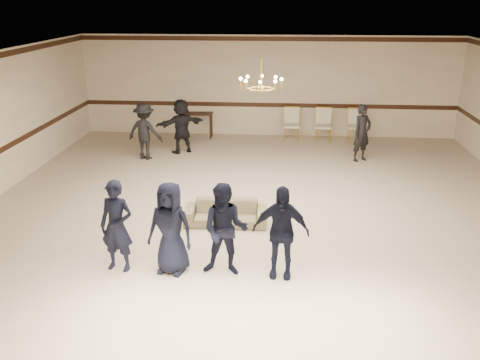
% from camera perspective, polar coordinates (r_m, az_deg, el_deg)
% --- Properties ---
extents(room, '(12.01, 14.01, 3.21)m').
position_cam_1_polar(room, '(10.21, 1.99, 3.70)').
color(room, '#C3B196').
rests_on(room, ground).
extents(chair_rail, '(12.00, 0.02, 0.14)m').
position_cam_1_polar(chair_rail, '(17.14, 3.07, 8.17)').
color(chair_rail, '#381B10').
rests_on(chair_rail, wall_back).
extents(crown_molding, '(12.00, 0.02, 0.14)m').
position_cam_1_polar(crown_molding, '(16.85, 3.21, 15.12)').
color(crown_molding, '#381B10').
rests_on(crown_molding, wall_back).
extents(chandelier, '(0.94, 0.94, 0.89)m').
position_cam_1_polar(chandelier, '(10.92, 2.32, 11.60)').
color(chandelier, gold).
rests_on(chandelier, ceiling).
extents(boy_a, '(0.63, 0.47, 1.57)m').
position_cam_1_polar(boy_a, '(8.89, -13.29, -4.92)').
color(boy_a, black).
rests_on(boy_a, floor).
extents(boy_b, '(0.86, 0.65, 1.57)m').
position_cam_1_polar(boy_b, '(8.66, -7.59, -5.21)').
color(boy_b, black).
rests_on(boy_b, floor).
extents(boy_c, '(0.80, 0.65, 1.57)m').
position_cam_1_polar(boy_c, '(8.52, -1.63, -5.46)').
color(boy_c, black).
rests_on(boy_c, floor).
extents(boy_d, '(0.95, 0.45, 1.57)m').
position_cam_1_polar(boy_d, '(8.48, 4.46, -5.65)').
color(boy_d, black).
rests_on(boy_d, floor).
extents(settee, '(1.66, 0.67, 0.48)m').
position_cam_1_polar(settee, '(10.55, -1.54, -3.58)').
color(settee, '#7B7152').
rests_on(settee, floor).
extents(adult_left, '(1.14, 0.82, 1.58)m').
position_cam_1_polar(adult_left, '(14.83, -10.33, 5.24)').
color(adult_left, black).
rests_on(adult_left, floor).
extents(adult_mid, '(1.48, 1.20, 1.58)m').
position_cam_1_polar(adult_mid, '(15.29, -6.40, 5.88)').
color(adult_mid, black).
rests_on(adult_mid, floor).
extents(adult_right, '(0.69, 0.64, 1.58)m').
position_cam_1_polar(adult_right, '(14.80, 13.15, 5.02)').
color(adult_right, black).
rests_on(adult_right, floor).
extents(banquet_chair_left, '(0.50, 0.50, 1.03)m').
position_cam_1_polar(banquet_chair_left, '(16.54, 5.63, 5.96)').
color(banquet_chair_left, beige).
rests_on(banquet_chair_left, floor).
extents(banquet_chair_mid, '(0.54, 0.54, 1.03)m').
position_cam_1_polar(banquet_chair_mid, '(16.59, 9.10, 5.85)').
color(banquet_chair_mid, beige).
rests_on(banquet_chair_mid, floor).
extents(banquet_chair_right, '(0.54, 0.54, 1.03)m').
position_cam_1_polar(banquet_chair_right, '(16.70, 12.53, 5.72)').
color(banquet_chair_right, beige).
rests_on(banquet_chair_right, floor).
extents(console_table, '(0.99, 0.46, 0.82)m').
position_cam_1_polar(console_table, '(16.97, -4.63, 5.98)').
color(console_table, black).
rests_on(console_table, floor).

